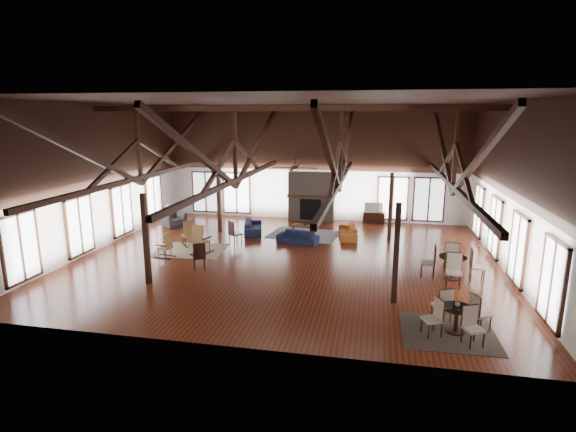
% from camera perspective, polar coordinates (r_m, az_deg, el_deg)
% --- Properties ---
extents(floor, '(16.00, 16.00, 0.00)m').
position_cam_1_polar(floor, '(17.71, -0.19, -5.41)').
color(floor, maroon).
rests_on(floor, ground).
extents(ceiling, '(16.00, 14.00, 0.02)m').
position_cam_1_polar(ceiling, '(16.84, -0.21, 14.38)').
color(ceiling, black).
rests_on(ceiling, wall_back).
extents(wall_back, '(16.00, 0.02, 6.00)m').
position_cam_1_polar(wall_back, '(23.87, 3.15, 6.67)').
color(wall_back, white).
rests_on(wall_back, floor).
extents(wall_front, '(16.00, 0.02, 6.00)m').
position_cam_1_polar(wall_front, '(10.38, -7.88, -1.42)').
color(wall_front, white).
rests_on(wall_front, floor).
extents(wall_left, '(0.02, 14.00, 6.00)m').
position_cam_1_polar(wall_left, '(20.18, -23.15, 4.55)').
color(wall_left, white).
rests_on(wall_left, floor).
extents(wall_right, '(0.02, 14.00, 6.00)m').
position_cam_1_polar(wall_right, '(17.33, 26.75, 3.02)').
color(wall_right, white).
rests_on(wall_right, floor).
extents(roof_truss, '(15.60, 14.07, 3.14)m').
position_cam_1_polar(roof_truss, '(16.90, -0.20, 7.69)').
color(roof_truss, black).
rests_on(roof_truss, wall_back).
extents(post_grid, '(8.16, 7.16, 3.05)m').
position_cam_1_polar(post_grid, '(17.30, -0.20, -0.60)').
color(post_grid, black).
rests_on(post_grid, floor).
extents(fireplace, '(2.50, 0.69, 2.60)m').
position_cam_1_polar(fireplace, '(23.79, 2.99, 2.48)').
color(fireplace, '#6F6055').
rests_on(fireplace, floor).
extents(ceiling_fan, '(1.60, 1.60, 0.75)m').
position_cam_1_polar(ceiling_fan, '(15.86, 0.86, 6.28)').
color(ceiling_fan, black).
rests_on(ceiling_fan, roof_truss).
extents(sofa_navy_front, '(1.89, 1.05, 0.52)m').
position_cam_1_polar(sofa_navy_front, '(19.73, 1.24, -2.72)').
color(sofa_navy_front, '#161D3E').
rests_on(sofa_navy_front, floor).
extents(sofa_navy_left, '(2.14, 1.26, 0.59)m').
position_cam_1_polar(sofa_navy_left, '(21.47, -4.45, -1.38)').
color(sofa_navy_left, '#161D3C').
rests_on(sofa_navy_left, floor).
extents(sofa_orange, '(1.99, 1.00, 0.56)m').
position_cam_1_polar(sofa_orange, '(20.81, 7.60, -1.95)').
color(sofa_orange, '#AA5821').
rests_on(sofa_orange, floor).
extents(coffee_table, '(1.22, 0.86, 0.42)m').
position_cam_1_polar(coffee_table, '(21.25, 1.90, -1.30)').
color(coffee_table, brown).
rests_on(coffee_table, floor).
extents(vase, '(0.17, 0.17, 0.17)m').
position_cam_1_polar(vase, '(21.22, 2.16, -0.93)').
color(vase, '#B2B2B2').
rests_on(vase, coffee_table).
extents(armchair, '(1.34, 1.37, 0.68)m').
position_cam_1_polar(armchair, '(23.30, -14.35, -0.51)').
color(armchair, '#2F2F32').
rests_on(armchair, floor).
extents(side_table_lamp, '(0.42, 0.42, 1.07)m').
position_cam_1_polar(side_table_lamp, '(23.92, -14.95, -0.04)').
color(side_table_lamp, black).
rests_on(side_table_lamp, floor).
extents(rocking_chair_a, '(0.88, 0.95, 1.10)m').
position_cam_1_polar(rocking_chair_a, '(19.75, -12.46, -2.24)').
color(rocking_chair_a, '#A4793E').
rests_on(rocking_chair_a, floor).
extents(rocking_chair_b, '(0.75, 1.05, 1.23)m').
position_cam_1_polar(rocking_chair_b, '(18.44, -11.14, -3.04)').
color(rocking_chair_b, '#A4793E').
rests_on(rocking_chair_b, floor).
extents(rocking_chair_c, '(0.83, 0.53, 0.99)m').
position_cam_1_polar(rocking_chair_c, '(18.33, -15.20, -3.71)').
color(rocking_chair_c, '#A4793E').
rests_on(rocking_chair_c, floor).
extents(side_chair_a, '(0.65, 0.65, 1.09)m').
position_cam_1_polar(side_chair_a, '(19.40, -6.95, -1.93)').
color(side_chair_a, black).
rests_on(side_chair_a, floor).
extents(side_chair_b, '(0.60, 0.60, 1.05)m').
position_cam_1_polar(side_chair_b, '(16.51, -11.22, -4.79)').
color(side_chair_b, black).
rests_on(side_chair_b, floor).
extents(cafe_table_near, '(1.88, 1.88, 0.97)m').
position_cam_1_polar(cafe_table_near, '(12.60, 20.63, -11.66)').
color(cafe_table_near, black).
rests_on(cafe_table_near, floor).
extents(cafe_table_far, '(2.14, 2.14, 1.11)m').
position_cam_1_polar(cafe_table_far, '(16.44, 20.16, -5.65)').
color(cafe_table_far, black).
rests_on(cafe_table_far, floor).
extents(cup_near, '(0.16, 0.16, 0.10)m').
position_cam_1_polar(cup_near, '(12.54, 20.73, -10.45)').
color(cup_near, '#B2B2B2').
rests_on(cup_near, cafe_table_near).
extents(cup_far, '(0.14, 0.14, 0.10)m').
position_cam_1_polar(cup_far, '(16.35, 19.89, -4.65)').
color(cup_far, '#B2B2B2').
rests_on(cup_far, cafe_table_far).
extents(tv_console, '(1.10, 0.41, 0.55)m').
position_cam_1_polar(tv_console, '(23.83, 10.84, -0.19)').
color(tv_console, black).
rests_on(tv_console, floor).
extents(television, '(0.94, 0.24, 0.53)m').
position_cam_1_polar(television, '(23.72, 10.78, 1.09)').
color(television, '#B2B2B2').
rests_on(television, tv_console).
extents(rug_tan, '(2.93, 2.38, 0.01)m').
position_cam_1_polar(rug_tan, '(19.18, -12.27, -4.26)').
color(rug_tan, tan).
rests_on(rug_tan, floor).
extents(rug_navy, '(3.47, 2.81, 0.01)m').
position_cam_1_polar(rug_navy, '(21.17, 2.05, -2.36)').
color(rug_navy, '#162140').
rests_on(rug_navy, floor).
extents(rug_dark, '(2.40, 2.19, 0.01)m').
position_cam_1_polar(rug_dark, '(12.71, 19.69, -13.76)').
color(rug_dark, black).
rests_on(rug_dark, floor).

